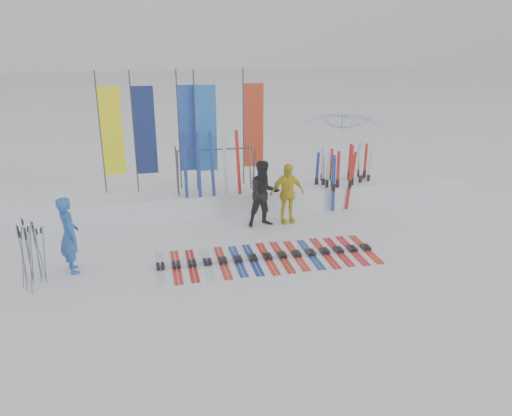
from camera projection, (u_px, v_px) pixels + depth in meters
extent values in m
plane|color=white|center=(263.00, 282.00, 9.89)|extent=(120.00, 120.00, 0.00)
cube|color=white|center=(226.00, 197.00, 14.03)|extent=(14.00, 1.60, 0.60)
imported|color=#1E53AF|center=(69.00, 235.00, 10.10)|extent=(0.56, 0.68, 1.61)
imported|color=black|center=(264.00, 194.00, 12.54)|extent=(0.91, 0.75, 1.70)
imported|color=#D8C30E|center=(287.00, 193.00, 12.79)|extent=(0.96, 0.48, 1.57)
imported|color=white|center=(342.00, 149.00, 15.74)|extent=(3.41, 3.44, 2.40)
cube|color=silver|center=(160.00, 267.00, 10.46)|extent=(0.17, 1.69, 0.07)
cube|color=red|center=(176.00, 266.00, 10.52)|extent=(0.17, 1.65, 0.07)
cube|color=#B3170E|center=(192.00, 264.00, 10.59)|extent=(0.17, 1.60, 0.07)
cube|color=silver|center=(207.00, 263.00, 10.66)|extent=(0.17, 1.60, 0.07)
cube|color=#B7230E|center=(223.00, 261.00, 10.72)|extent=(0.17, 1.65, 0.07)
cube|color=navy|center=(238.00, 260.00, 10.79)|extent=(0.17, 1.57, 0.07)
cube|color=navy|center=(253.00, 258.00, 10.86)|extent=(0.17, 1.61, 0.07)
cube|color=red|center=(267.00, 257.00, 10.93)|extent=(0.17, 1.68, 0.07)
cube|color=#AC1C0D|center=(282.00, 256.00, 10.99)|extent=(0.17, 1.67, 0.07)
cube|color=red|center=(296.00, 254.00, 11.06)|extent=(0.17, 1.60, 0.07)
cube|color=navy|center=(310.00, 253.00, 11.13)|extent=(0.17, 1.61, 0.07)
cube|color=red|center=(324.00, 252.00, 11.19)|extent=(0.17, 1.68, 0.07)
cube|color=red|center=(338.00, 250.00, 11.26)|extent=(0.17, 1.59, 0.07)
cube|color=red|center=(352.00, 249.00, 11.33)|extent=(0.17, 1.65, 0.07)
cube|color=red|center=(365.00, 248.00, 11.39)|extent=(0.17, 1.61, 0.07)
cylinder|color=#595B60|center=(27.00, 247.00, 9.96)|extent=(0.09, 0.14, 1.25)
cylinder|color=#595B60|center=(22.00, 258.00, 9.54)|extent=(0.13, 0.11, 1.22)
cylinder|color=#595B60|center=(29.00, 256.00, 9.64)|extent=(0.03, 0.11, 1.19)
cylinder|color=#595B60|center=(24.00, 261.00, 9.38)|extent=(0.10, 0.11, 1.24)
cylinder|color=#595B60|center=(30.00, 263.00, 9.33)|extent=(0.10, 0.16, 1.21)
cylinder|color=#595B60|center=(22.00, 254.00, 9.69)|extent=(0.10, 0.15, 1.22)
cylinder|color=#595B60|center=(36.00, 250.00, 9.88)|extent=(0.10, 0.08, 1.22)
cylinder|color=#595B60|center=(40.00, 256.00, 9.67)|extent=(0.10, 0.05, 1.17)
cylinder|color=#595B60|center=(44.00, 254.00, 9.80)|extent=(0.08, 0.09, 1.14)
cylinder|color=#595B60|center=(32.00, 253.00, 9.76)|extent=(0.12, 0.10, 1.18)
cylinder|color=#595B60|center=(37.00, 253.00, 9.71)|extent=(0.02, 0.03, 1.23)
cylinder|color=#383A3F|center=(101.00, 134.00, 12.92)|extent=(0.04, 0.04, 3.20)
cube|color=#FAFF0D|center=(112.00, 132.00, 12.96)|extent=(0.55, 0.03, 2.30)
cylinder|color=#383A3F|center=(134.00, 133.00, 13.03)|extent=(0.04, 0.04, 3.20)
cube|color=navy|center=(145.00, 131.00, 13.07)|extent=(0.55, 0.03, 2.30)
cylinder|color=#383A3F|center=(179.00, 131.00, 13.32)|extent=(0.04, 0.04, 3.20)
cube|color=#1742AF|center=(190.00, 129.00, 13.37)|extent=(0.55, 0.03, 2.30)
cylinder|color=#383A3F|center=(196.00, 131.00, 13.29)|extent=(0.04, 0.04, 3.20)
cube|color=blue|center=(206.00, 129.00, 13.33)|extent=(0.55, 0.03, 2.30)
cylinder|color=#383A3F|center=(243.00, 128.00, 13.74)|extent=(0.04, 0.04, 3.20)
cube|color=red|center=(254.00, 126.00, 13.78)|extent=(0.55, 0.03, 2.30)
cylinder|color=#383A3F|center=(178.00, 175.00, 12.85)|extent=(0.04, 0.30, 1.23)
cylinder|color=#383A3F|center=(177.00, 170.00, 13.31)|extent=(0.04, 0.30, 1.23)
cylinder|color=#383A3F|center=(254.00, 170.00, 13.26)|extent=(0.04, 0.30, 1.23)
cylinder|color=#383A3F|center=(250.00, 166.00, 13.72)|extent=(0.04, 0.30, 1.23)
cylinder|color=#383A3F|center=(215.00, 149.00, 13.10)|extent=(2.00, 0.04, 0.04)
cube|color=silver|center=(332.00, 181.00, 14.01)|extent=(0.09, 0.03, 1.46)
cube|color=red|center=(350.00, 182.00, 13.78)|extent=(0.09, 0.04, 1.57)
cube|color=silver|center=(323.00, 180.00, 14.10)|extent=(0.09, 0.04, 1.50)
cube|color=red|center=(349.00, 173.00, 14.54)|extent=(0.09, 0.03, 1.65)
cube|color=silver|center=(322.00, 174.00, 14.36)|extent=(0.09, 0.03, 1.65)
cube|color=red|center=(365.00, 171.00, 14.63)|extent=(0.09, 0.04, 1.67)
cube|color=red|center=(338.00, 180.00, 13.81)|extent=(0.09, 0.03, 1.63)
cube|color=navy|center=(317.00, 179.00, 14.12)|extent=(0.09, 0.05, 1.55)
cube|color=silver|center=(368.00, 176.00, 14.49)|extent=(0.09, 0.04, 1.49)
cube|color=navy|center=(334.00, 185.00, 13.59)|extent=(0.09, 0.03, 1.51)
cube|color=navy|center=(333.00, 183.00, 13.61)|extent=(0.09, 0.03, 1.59)
cube|color=silver|center=(327.00, 181.00, 13.76)|extent=(0.09, 0.03, 1.64)
cube|color=red|center=(352.00, 179.00, 14.08)|extent=(0.09, 0.02, 1.56)
cube|color=silver|center=(359.00, 170.00, 14.73)|extent=(0.09, 0.03, 1.67)
cube|color=red|center=(331.00, 174.00, 14.60)|extent=(0.09, 0.04, 1.52)
cube|color=silver|center=(361.00, 176.00, 14.29)|extent=(0.09, 0.05, 1.59)
cube|color=red|center=(349.00, 172.00, 14.63)|extent=(0.09, 0.02, 1.66)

